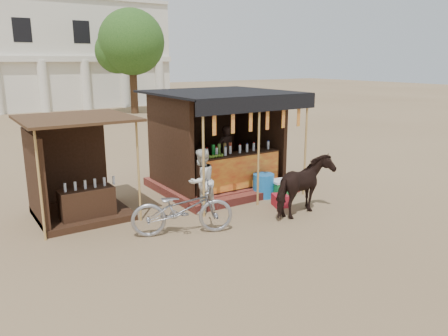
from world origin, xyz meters
TOP-DOWN VIEW (x-y plane):
  - ground at (0.00, 0.00)m, footprint 120.00×120.00m
  - main_stall at (1.02, 3.36)m, footprint 3.60×3.61m
  - secondary_stall at (-3.17, 3.24)m, footprint 2.40×2.40m
  - cow at (1.45, 0.35)m, footprint 1.82×1.15m
  - motorbike at (-1.52, 0.90)m, footprint 2.28×1.49m
  - bystander at (-0.48, 1.86)m, footprint 0.90×0.79m
  - blue_barrel at (1.54, 2.00)m, footprint 0.71×0.71m
  - red_crate at (1.42, 1.16)m, footprint 0.48×0.51m
  - cooler at (2.03, 1.78)m, footprint 0.68×0.50m
  - tree at (5.81, 22.14)m, footprint 4.50×4.40m

SIDE VIEW (x-z plane):
  - ground at x=0.00m, z-range 0.00..0.00m
  - red_crate at x=1.42m, z-range 0.00..0.30m
  - cooler at x=2.03m, z-range 0.00..0.46m
  - blue_barrel at x=1.54m, z-range 0.00..0.64m
  - motorbike at x=-1.52m, z-range 0.00..1.13m
  - cow at x=1.45m, z-range 0.00..1.42m
  - bystander at x=-0.48m, z-range 0.00..1.58m
  - secondary_stall at x=-3.17m, z-range -0.34..2.04m
  - main_stall at x=1.02m, z-range -0.37..2.41m
  - tree at x=5.81m, z-range 1.13..8.13m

